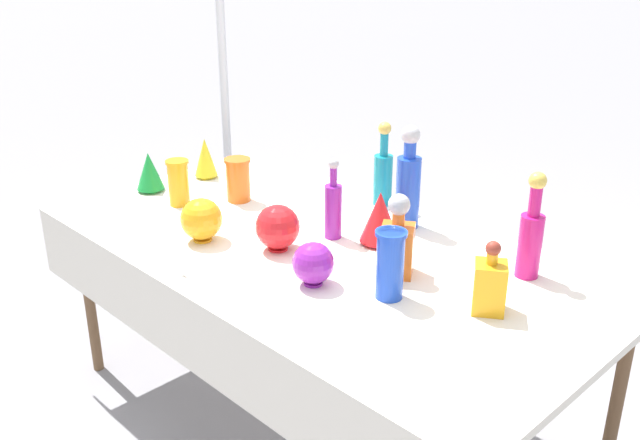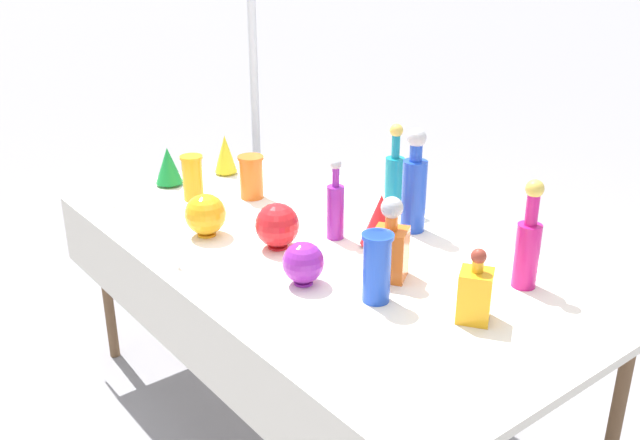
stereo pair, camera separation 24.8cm
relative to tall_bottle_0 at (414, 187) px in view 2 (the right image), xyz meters
The scene contains 20 objects.
ground_plane 1.00m from the tall_bottle_0, 105.57° to the right, with size 40.00×40.00×0.00m, color gray.
display_table 0.46m from the tall_bottle_0, 104.34° to the right, with size 2.08×1.10×0.76m.
tall_bottle_0 is the anchor object (origin of this frame).
tall_bottle_1 0.30m from the tall_bottle_0, 114.65° to the right, with size 0.06×0.06×0.30m.
tall_bottle_2 0.53m from the tall_bottle_0, ahead, with size 0.08×0.08×0.35m.
tall_bottle_3 0.24m from the tall_bottle_0, 152.99° to the left, with size 0.08×0.08×0.34m.
square_decanter_0 0.66m from the tall_bottle_0, 29.58° to the right, with size 0.13×0.13×0.22m.
square_decanter_1 0.40m from the tall_bottle_0, 55.55° to the right, with size 0.15×0.15×0.28m.
slender_vase_0 0.72m from the tall_bottle_0, 156.86° to the right, with size 0.11×0.11×0.18m.
slender_vase_1 0.57m from the tall_bottle_0, 56.23° to the right, with size 0.10×0.10×0.22m.
slender_vase_2 0.92m from the tall_bottle_0, 148.52° to the right, with size 0.09×0.09×0.19m.
fluted_vase_0 1.12m from the tall_bottle_0, 154.54° to the right, with size 0.12×0.12×0.17m.
fluted_vase_1 1.01m from the tall_bottle_0, 168.15° to the right, with size 0.10×0.10×0.18m.
fluted_vase_2 0.20m from the tall_bottle_0, 80.99° to the right, with size 0.14×0.14×0.19m.
round_bowl_0 0.76m from the tall_bottle_0, 124.58° to the right, with size 0.15×0.15×0.16m.
round_bowl_1 0.59m from the tall_bottle_0, 81.02° to the right, with size 0.13×0.13×0.14m.
round_bowl_2 0.52m from the tall_bottle_0, 110.85° to the right, with size 0.16×0.16×0.16m.
price_tag_left 1.15m from the tall_bottle_0, 135.25° to the right, with size 0.05×0.01×0.04m, color white.
price_tag_center 0.89m from the tall_bottle_0, 107.75° to the right, with size 0.05×0.01×0.04m, color white.
canopy_pole 1.46m from the tall_bottle_0, 169.89° to the left, with size 0.18×0.18×2.57m.
Camera 2 is at (1.80, -1.42, 1.82)m, focal length 40.00 mm.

